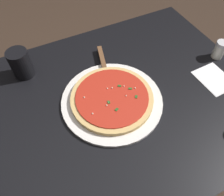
{
  "coord_description": "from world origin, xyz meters",
  "views": [
    {
      "loc": [
        0.25,
        0.41,
        1.36
      ],
      "look_at": [
        0.04,
        0.0,
        0.75
      ],
      "focal_mm": 35.63,
      "sensor_mm": 36.0,
      "label": 1
    }
  ],
  "objects_px": {
    "pizza_server": "(104,65)",
    "cup_tall_drink": "(21,64)",
    "serving_plate": "(112,100)",
    "napkin_folded_right": "(214,79)",
    "pizza": "(112,98)",
    "parmesan_shaker": "(220,50)"
  },
  "relations": [
    {
      "from": "pizza_server",
      "to": "cup_tall_drink",
      "type": "bearing_deg",
      "value": -20.43
    },
    {
      "from": "serving_plate",
      "to": "napkin_folded_right",
      "type": "bearing_deg",
      "value": 168.79
    },
    {
      "from": "cup_tall_drink",
      "to": "pizza_server",
      "type": "bearing_deg",
      "value": 159.57
    },
    {
      "from": "pizza",
      "to": "napkin_folded_right",
      "type": "xyz_separation_m",
      "value": [
        -0.4,
        0.08,
        -0.02
      ]
    },
    {
      "from": "pizza",
      "to": "pizza_server",
      "type": "distance_m",
      "value": 0.17
    },
    {
      "from": "serving_plate",
      "to": "cup_tall_drink",
      "type": "relative_size",
      "value": 3.22
    },
    {
      "from": "serving_plate",
      "to": "pizza",
      "type": "xyz_separation_m",
      "value": [
        -0.0,
        0.0,
        0.02
      ]
    },
    {
      "from": "pizza",
      "to": "serving_plate",
      "type": "bearing_deg",
      "value": -34.69
    },
    {
      "from": "cup_tall_drink",
      "to": "parmesan_shaker",
      "type": "relative_size",
      "value": 1.49
    },
    {
      "from": "pizza_server",
      "to": "parmesan_shaker",
      "type": "bearing_deg",
      "value": 161.73
    },
    {
      "from": "cup_tall_drink",
      "to": "parmesan_shaker",
      "type": "bearing_deg",
      "value": 160.88
    },
    {
      "from": "parmesan_shaker",
      "to": "cup_tall_drink",
      "type": "bearing_deg",
      "value": -19.12
    },
    {
      "from": "pizza",
      "to": "cup_tall_drink",
      "type": "relative_size",
      "value": 2.61
    },
    {
      "from": "pizza_server",
      "to": "napkin_folded_right",
      "type": "xyz_separation_m",
      "value": [
        -0.35,
        0.24,
        -0.02
      ]
    },
    {
      "from": "pizza_server",
      "to": "parmesan_shaker",
      "type": "distance_m",
      "value": 0.47
    },
    {
      "from": "pizza_server",
      "to": "serving_plate",
      "type": "bearing_deg",
      "value": 74.97
    },
    {
      "from": "pizza",
      "to": "pizza_server",
      "type": "relative_size",
      "value": 1.29
    },
    {
      "from": "serving_plate",
      "to": "napkin_folded_right",
      "type": "distance_m",
      "value": 0.41
    },
    {
      "from": "pizza",
      "to": "napkin_folded_right",
      "type": "distance_m",
      "value": 0.41
    },
    {
      "from": "pizza",
      "to": "pizza_server",
      "type": "bearing_deg",
      "value": -105.02
    },
    {
      "from": "napkin_folded_right",
      "to": "pizza",
      "type": "bearing_deg",
      "value": -11.21
    },
    {
      "from": "pizza_server",
      "to": "parmesan_shaker",
      "type": "height_order",
      "value": "parmesan_shaker"
    }
  ]
}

